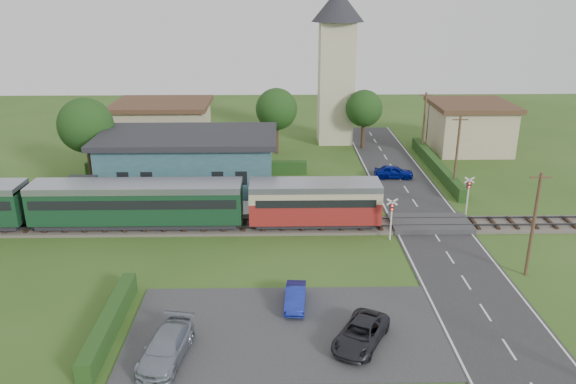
{
  "coord_description": "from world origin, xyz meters",
  "views": [
    {
      "loc": [
        -1.87,
        -38.17,
        17.57
      ],
      "look_at": [
        -1.08,
        4.0,
        2.22
      ],
      "focal_mm": 35.0,
      "sensor_mm": 36.0,
      "label": 1
    }
  ],
  "objects_px": {
    "house_west": "(163,125)",
    "pedestrian_near": "(267,199)",
    "equipment_hut": "(81,194)",
    "station_building": "(189,162)",
    "train": "(95,203)",
    "pedestrian_far": "(85,202)",
    "car_park_blue": "(295,297)",
    "crossing_signal_far": "(468,190)",
    "car_park_silver": "(166,347)",
    "car_on_road": "(394,172)",
    "car_park_dark": "(361,334)",
    "church_tower": "(337,56)",
    "house_east": "(470,126)",
    "crossing_signal_near": "(392,213)"
  },
  "relations": [
    {
      "from": "house_west",
      "to": "car_park_dark",
      "type": "xyz_separation_m",
      "value": [
        17.38,
        -38.39,
        -2.11
      ]
    },
    {
      "from": "pedestrian_near",
      "to": "car_park_dark",
      "type": "bearing_deg",
      "value": 83.19
    },
    {
      "from": "car_on_road",
      "to": "train",
      "type": "bearing_deg",
      "value": 119.54
    },
    {
      "from": "crossing_signal_near",
      "to": "equipment_hut",
      "type": "bearing_deg",
      "value": 167.06
    },
    {
      "from": "house_west",
      "to": "pedestrian_far",
      "type": "bearing_deg",
      "value": -97.22
    },
    {
      "from": "crossing_signal_far",
      "to": "car_park_blue",
      "type": "xyz_separation_m",
      "value": [
        -14.51,
        -13.97,
        -1.51
      ]
    },
    {
      "from": "car_on_road",
      "to": "crossing_signal_near",
      "type": "bearing_deg",
      "value": 172.45
    },
    {
      "from": "crossing_signal_far",
      "to": "car_park_dark",
      "type": "height_order",
      "value": "crossing_signal_far"
    },
    {
      "from": "car_park_dark",
      "to": "equipment_hut",
      "type": "bearing_deg",
      "value": 165.7
    },
    {
      "from": "car_park_silver",
      "to": "pedestrian_near",
      "type": "xyz_separation_m",
      "value": [
        4.74,
        19.47,
        0.5
      ]
    },
    {
      "from": "equipment_hut",
      "to": "house_east",
      "type": "distance_m",
      "value": 42.41
    },
    {
      "from": "car_park_silver",
      "to": "car_park_dark",
      "type": "xyz_separation_m",
      "value": [
        9.88,
        1.11,
        -0.08
      ]
    },
    {
      "from": "house_east",
      "to": "car_park_blue",
      "type": "bearing_deg",
      "value": -121.91
    },
    {
      "from": "pedestrian_far",
      "to": "station_building",
      "type": "bearing_deg",
      "value": -73.21
    },
    {
      "from": "house_east",
      "to": "pedestrian_near",
      "type": "relative_size",
      "value": 5.42
    },
    {
      "from": "house_west",
      "to": "pedestrian_far",
      "type": "height_order",
      "value": "house_west"
    },
    {
      "from": "equipment_hut",
      "to": "car_on_road",
      "type": "bearing_deg",
      "value": 17.39
    },
    {
      "from": "car_on_road",
      "to": "car_park_silver",
      "type": "bearing_deg",
      "value": 153.62
    },
    {
      "from": "station_building",
      "to": "crossing_signal_far",
      "type": "height_order",
      "value": "station_building"
    },
    {
      "from": "train",
      "to": "church_tower",
      "type": "distance_m",
      "value": 34.28
    },
    {
      "from": "crossing_signal_near",
      "to": "crossing_signal_far",
      "type": "xyz_separation_m",
      "value": [
        7.2,
        4.8,
        0.0
      ]
    },
    {
      "from": "station_building",
      "to": "car_park_silver",
      "type": "relative_size",
      "value": 3.42
    },
    {
      "from": "crossing_signal_far",
      "to": "pedestrian_near",
      "type": "bearing_deg",
      "value": 177.99
    },
    {
      "from": "car_park_blue",
      "to": "crossing_signal_far",
      "type": "bearing_deg",
      "value": 48.22
    },
    {
      "from": "car_park_blue",
      "to": "pedestrian_near",
      "type": "height_order",
      "value": "pedestrian_near"
    },
    {
      "from": "station_building",
      "to": "car_park_silver",
      "type": "bearing_deg",
      "value": -84.4
    },
    {
      "from": "house_east",
      "to": "car_park_dark",
      "type": "bearing_deg",
      "value": -115.24
    },
    {
      "from": "church_tower",
      "to": "pedestrian_near",
      "type": "height_order",
      "value": "church_tower"
    },
    {
      "from": "church_tower",
      "to": "car_park_blue",
      "type": "height_order",
      "value": "church_tower"
    },
    {
      "from": "church_tower",
      "to": "crossing_signal_near",
      "type": "relative_size",
      "value": 5.37
    },
    {
      "from": "house_west",
      "to": "car_park_silver",
      "type": "distance_m",
      "value": 40.26
    },
    {
      "from": "pedestrian_near",
      "to": "church_tower",
      "type": "bearing_deg",
      "value": -131.07
    },
    {
      "from": "equipment_hut",
      "to": "car_park_dark",
      "type": "height_order",
      "value": "equipment_hut"
    },
    {
      "from": "crossing_signal_far",
      "to": "equipment_hut",
      "type": "bearing_deg",
      "value": 178.54
    },
    {
      "from": "station_building",
      "to": "car_park_blue",
      "type": "distance_m",
      "value": 22.59
    },
    {
      "from": "pedestrian_far",
      "to": "pedestrian_near",
      "type": "bearing_deg",
      "value": -111.93
    },
    {
      "from": "pedestrian_far",
      "to": "car_on_road",
      "type": "bearing_deg",
      "value": -94.52
    },
    {
      "from": "crossing_signal_near",
      "to": "car_park_blue",
      "type": "relative_size",
      "value": 0.99
    },
    {
      "from": "train",
      "to": "car_park_silver",
      "type": "relative_size",
      "value": 9.23
    },
    {
      "from": "car_on_road",
      "to": "pedestrian_far",
      "type": "relative_size",
      "value": 2.32
    },
    {
      "from": "train",
      "to": "pedestrian_far",
      "type": "bearing_deg",
      "value": 123.59
    },
    {
      "from": "pedestrian_near",
      "to": "train",
      "type": "bearing_deg",
      "value": -9.67
    },
    {
      "from": "house_west",
      "to": "station_building",
      "type": "bearing_deg",
      "value": -70.35
    },
    {
      "from": "pedestrian_near",
      "to": "station_building",
      "type": "bearing_deg",
      "value": -62.23
    },
    {
      "from": "crossing_signal_far",
      "to": "car_park_silver",
      "type": "relative_size",
      "value": 0.7
    },
    {
      "from": "house_west",
      "to": "car_park_dark",
      "type": "distance_m",
      "value": 42.19
    },
    {
      "from": "crossing_signal_far",
      "to": "house_west",
      "type": "bearing_deg",
      "value": 144.23
    },
    {
      "from": "house_west",
      "to": "pedestrian_near",
      "type": "relative_size",
      "value": 6.65
    },
    {
      "from": "train",
      "to": "car_on_road",
      "type": "distance_m",
      "value": 27.94
    },
    {
      "from": "equipment_hut",
      "to": "station_building",
      "type": "xyz_separation_m",
      "value": [
        8.0,
        5.79,
        0.95
      ]
    }
  ]
}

